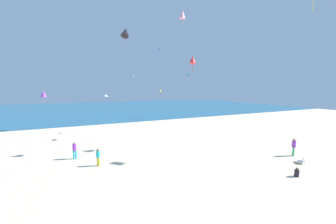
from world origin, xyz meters
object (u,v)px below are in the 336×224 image
kite_green (133,76)px  kite_teal (188,75)px  kite_red (193,60)px  person_1 (294,146)px  kite_purple (44,94)px  person_2 (75,149)px  kite_blue (159,49)px  kite_pink (182,14)px  person_3 (98,156)px  kite_black (125,32)px  kite_yellow (161,91)px  kite_white (106,96)px  beach_chair_mid_beach (301,160)px  person_0 (297,173)px

kite_green → kite_teal: bearing=-10.2°
kite_green → kite_red: kite_red is taller
person_1 → kite_purple: 32.28m
person_1 → person_2: (-18.32, 7.65, -0.05)m
kite_red → kite_purple: bearing=133.0°
kite_purple → person_1: bearing=-45.6°
person_2 → kite_blue: (11.35, 7.74, 10.89)m
kite_pink → person_2: bearing=171.4°
kite_red → kite_blue: kite_blue is taller
person_3 → kite_purple: 19.20m
kite_purple → kite_red: 22.77m
kite_black → kite_green: size_ratio=0.94×
kite_black → person_3: bearing=-143.6°
kite_yellow → kite_blue: bearing=-113.4°
person_3 → kite_yellow: kite_yellow is taller
person_2 → kite_pink: size_ratio=1.29×
kite_green → person_1: bearing=-73.8°
kite_green → kite_blue: (0.82, -11.42, 3.08)m
kite_teal → kite_green: 11.36m
kite_black → kite_yellow: bearing=59.2°
person_1 → kite_teal: (3.39, 24.80, 8.10)m
kite_white → kite_green: (6.96, 12.86, 3.35)m
person_3 → kite_red: (9.56, 1.29, 8.32)m
kite_white → kite_purple: 11.71m
kite_yellow → kite_pink: 22.68m
beach_chair_mid_beach → kite_red: kite_red is taller
person_1 → person_3: (-16.59, 5.13, -0.14)m
person_0 → kite_pink: size_ratio=0.55×
person_2 → person_3: bearing=-150.9°
person_0 → kite_blue: (-2.92, 18.21, 11.54)m
person_1 → kite_purple: (-22.37, 22.83, 4.51)m
kite_white → kite_teal: 21.45m
kite_yellow → kite_pink: kite_pink is taller
person_0 → kite_green: (-3.75, 29.62, 8.46)m
kite_teal → kite_pink: (-11.81, -18.65, 4.15)m
beach_chair_mid_beach → kite_black: (-12.44, 8.72, 11.02)m
kite_yellow → kite_black: kite_black is taller
person_2 → kite_white: size_ratio=1.44×
kite_white → person_1: bearing=-43.4°
person_3 → kite_blue: 17.85m
kite_blue → beach_chair_mid_beach: bearing=-71.1°
person_1 → person_3: person_1 is taller
kite_white → kite_red: (7.71, -7.53, 3.77)m
kite_white → person_3: bearing=-101.8°
kite_black → kite_pink: 5.69m
kite_purple → kite_green: (14.58, 3.97, 3.25)m
kite_yellow → kite_green: kite_green is taller
person_0 → kite_white: bearing=113.8°
person_3 → kite_black: size_ratio=0.94×
kite_black → kite_green: kite_black is taller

